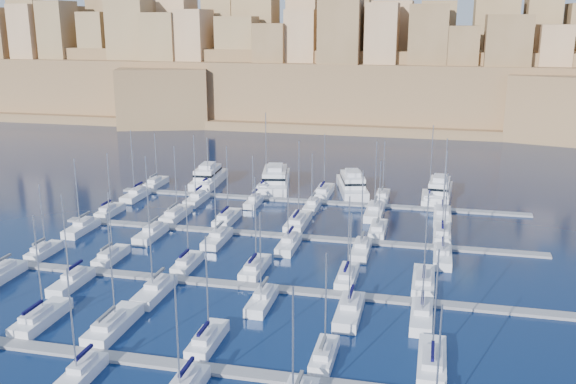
% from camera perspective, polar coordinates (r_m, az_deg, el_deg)
% --- Properties ---
extents(ground, '(600.00, 600.00, 0.00)m').
position_cam_1_polar(ground, '(100.94, -1.03, -5.86)').
color(ground, black).
rests_on(ground, ground).
extents(pontoon_near, '(84.00, 2.00, 0.40)m').
position_cam_1_polar(pontoon_near, '(71.54, -7.88, -15.22)').
color(pontoon_near, slate).
rests_on(pontoon_near, ground).
extents(pontoon_mid_near, '(84.00, 2.00, 0.40)m').
position_cam_1_polar(pontoon_mid_near, '(90.14, -2.90, -8.41)').
color(pontoon_mid_near, slate).
rests_on(pontoon_mid_near, ground).
extents(pontoon_mid_far, '(84.00, 2.00, 0.40)m').
position_cam_1_polar(pontoon_mid_far, '(110.01, 0.24, -3.95)').
color(pontoon_mid_far, slate).
rests_on(pontoon_mid_far, ground).
extents(pontoon_far, '(84.00, 2.00, 0.40)m').
position_cam_1_polar(pontoon_far, '(130.56, 2.38, -0.86)').
color(pontoon_far, slate).
rests_on(pontoon_far, ground).
extents(sailboat_1, '(2.89, 9.65, 13.99)m').
position_cam_1_polar(sailboat_1, '(85.60, -21.12, -10.41)').
color(sailboat_1, silver).
rests_on(sailboat_1, ground).
extents(sailboat_2, '(3.08, 10.28, 15.25)m').
position_cam_1_polar(sailboat_2, '(81.15, -15.29, -11.32)').
color(sailboat_2, silver).
rests_on(sailboat_2, ground).
extents(sailboat_3, '(2.52, 8.40, 13.36)m').
position_cam_1_polar(sailboat_3, '(75.72, -7.18, -12.91)').
color(sailboat_3, silver).
rests_on(sailboat_3, ground).
extents(sailboat_4, '(2.27, 7.58, 12.72)m').
position_cam_1_polar(sailboat_4, '(72.23, 3.23, -14.29)').
color(sailboat_4, silver).
rests_on(sailboat_4, ground).
extents(sailboat_5, '(2.98, 9.95, 13.66)m').
position_cam_1_polar(sailboat_5, '(72.50, 12.66, -14.53)').
color(sailboat_5, silver).
rests_on(sailboat_5, ground).
extents(sailboat_8, '(2.39, 7.98, 13.04)m').
position_cam_1_polar(sailboat_8, '(72.00, -18.01, -15.19)').
color(sailboat_8, silver).
rests_on(sailboat_8, ground).
extents(sailboat_12, '(2.28, 7.59, 11.82)m').
position_cam_1_polar(sailboat_12, '(108.71, -20.88, -4.94)').
color(sailboat_12, silver).
rests_on(sailboat_12, ground).
extents(sailboat_13, '(2.45, 8.16, 11.13)m').
position_cam_1_polar(sailboat_13, '(103.16, -15.46, -5.54)').
color(sailboat_13, silver).
rests_on(sailboat_13, ground).
extents(sailboat_14, '(2.41, 8.03, 12.98)m').
position_cam_1_polar(sailboat_14, '(97.92, -8.93, -6.28)').
color(sailboat_14, silver).
rests_on(sailboat_14, ground).
extents(sailboat_15, '(2.69, 8.97, 14.71)m').
position_cam_1_polar(sailboat_15, '(95.10, -2.94, -6.76)').
color(sailboat_15, silver).
rests_on(sailboat_15, ground).
extents(sailboat_16, '(2.60, 8.66, 12.75)m').
position_cam_1_polar(sailboat_16, '(92.38, 5.29, -7.50)').
color(sailboat_16, silver).
rests_on(sailboat_16, ground).
extents(sailboat_17, '(2.98, 9.94, 14.08)m').
position_cam_1_polar(sailboat_17, '(92.30, 11.95, -7.78)').
color(sailboat_17, silver).
rests_on(sailboat_17, ground).
extents(sailboat_19, '(2.61, 8.69, 13.78)m').
position_cam_1_polar(sailboat_19, '(95.27, -18.67, -7.54)').
color(sailboat_19, silver).
rests_on(sailboat_19, ground).
extents(sailboat_20, '(2.80, 9.34, 15.50)m').
position_cam_1_polar(sailboat_20, '(89.26, -11.74, -8.58)').
color(sailboat_20, silver).
rests_on(sailboat_20, ground).
extents(sailboat_21, '(2.54, 8.46, 13.12)m').
position_cam_1_polar(sailboat_21, '(84.84, -2.32, -9.57)').
color(sailboat_21, silver).
rests_on(sailboat_21, ground).
extents(sailboat_22, '(2.93, 9.76, 14.03)m').
position_cam_1_polar(sailboat_22, '(82.21, 5.48, -10.47)').
color(sailboat_22, silver).
rests_on(sailboat_22, ground).
extents(sailboat_23, '(2.63, 8.75, 12.94)m').
position_cam_1_polar(sailboat_23, '(82.16, 11.78, -10.77)').
color(sailboat_23, silver).
rests_on(sailboat_23, ground).
extents(sailboat_24, '(2.43, 8.09, 12.16)m').
position_cam_1_polar(sailboat_24, '(126.91, -15.56, -1.65)').
color(sailboat_24, silver).
rests_on(sailboat_24, ground).
extents(sailboat_25, '(2.88, 9.59, 13.95)m').
position_cam_1_polar(sailboat_25, '(121.92, -9.94, -1.98)').
color(sailboat_25, silver).
rests_on(sailboat_25, ground).
extents(sailboat_26, '(2.84, 9.46, 14.43)m').
position_cam_1_polar(sailboat_26, '(118.40, -5.43, -2.34)').
color(sailboat_26, silver).
rests_on(sailboat_26, ground).
extents(sailboat_27, '(3.21, 10.69, 15.74)m').
position_cam_1_polar(sailboat_27, '(115.60, 0.89, -2.69)').
color(sailboat_27, silver).
rests_on(sailboat_27, ground).
extents(sailboat_28, '(2.68, 8.94, 13.10)m').
position_cam_1_polar(sailboat_28, '(112.80, 8.01, -3.32)').
color(sailboat_28, silver).
rests_on(sailboat_28, ground).
extents(sailboat_29, '(2.86, 9.52, 15.35)m').
position_cam_1_polar(sailboat_29, '(112.76, 13.52, -3.60)').
color(sailboat_29, silver).
rests_on(sailboat_29, ground).
extents(sailboat_30, '(2.68, 8.94, 13.56)m').
position_cam_1_polar(sailboat_30, '(118.36, -17.86, -3.04)').
color(sailboat_30, silver).
rests_on(sailboat_30, ground).
extents(sailboat_31, '(2.76, 9.21, 14.63)m').
position_cam_1_polar(sailboat_31, '(112.18, -12.06, -3.61)').
color(sailboat_31, silver).
rests_on(sailboat_31, ground).
extents(sailboat_32, '(2.73, 9.10, 13.71)m').
position_cam_1_polar(sailboat_32, '(107.89, -6.30, -4.13)').
color(sailboat_32, silver).
rests_on(sailboat_32, ground).
extents(sailboat_33, '(2.67, 8.91, 13.11)m').
position_cam_1_polar(sailboat_33, '(104.73, 0.08, -4.64)').
color(sailboat_33, silver).
rests_on(sailboat_33, ground).
extents(sailboat_34, '(2.63, 8.78, 14.07)m').
position_cam_1_polar(sailboat_34, '(102.95, 6.52, -5.10)').
color(sailboat_34, silver).
rests_on(sailboat_34, ground).
extents(sailboat_35, '(2.76, 9.20, 14.34)m').
position_cam_1_polar(sailboat_35, '(102.26, 13.57, -5.58)').
color(sailboat_35, silver).
rests_on(sailboat_35, ground).
extents(sailboat_36, '(2.55, 8.50, 12.14)m').
position_cam_1_polar(sailboat_36, '(146.22, -11.65, 0.80)').
color(sailboat_36, silver).
rests_on(sailboat_36, ground).
extents(sailboat_37, '(2.28, 7.61, 11.76)m').
position_cam_1_polar(sailboat_37, '(141.20, -7.15, 0.48)').
color(sailboat_37, silver).
rests_on(sailboat_37, ground).
extents(sailboat_38, '(3.12, 10.39, 17.34)m').
position_cam_1_polar(sailboat_38, '(138.68, -2.01, 0.35)').
color(sailboat_38, silver).
rests_on(sailboat_38, ground).
extents(sailboat_39, '(3.06, 10.20, 13.37)m').
position_cam_1_polar(sailboat_39, '(135.95, 3.18, 0.02)').
color(sailboat_39, silver).
rests_on(sailboat_39, ground).
extents(sailboat_40, '(2.56, 8.54, 12.47)m').
position_cam_1_polar(sailboat_40, '(133.70, 8.39, -0.40)').
color(sailboat_40, silver).
rests_on(sailboat_40, ground).
extents(sailboat_41, '(2.96, 9.88, 15.98)m').
position_cam_1_polar(sailboat_41, '(133.96, 12.43, -0.55)').
color(sailboat_41, silver).
rests_on(sailboat_41, ground).
extents(sailboat_42, '(2.77, 9.23, 14.83)m').
position_cam_1_polar(sailboat_42, '(136.84, -13.37, -0.28)').
color(sailboat_42, silver).
rests_on(sailboat_42, ground).
extents(sailboat_43, '(2.63, 8.76, 14.26)m').
position_cam_1_polar(sailboat_43, '(131.75, -8.11, -0.61)').
color(sailboat_43, silver).
rests_on(sailboat_43, ground).
extents(sailboat_44, '(2.24, 7.46, 10.46)m').
position_cam_1_polar(sailboat_44, '(128.66, -3.06, -0.88)').
color(sailboat_44, silver).
rests_on(sailboat_44, ground).
extents(sailboat_45, '(2.39, 7.98, 11.64)m').
position_cam_1_polar(sailboat_45, '(125.73, 2.16, -1.25)').
color(sailboat_45, silver).
rests_on(sailboat_45, ground).
extents(sailboat_46, '(3.17, 10.57, 14.75)m').
position_cam_1_polar(sailboat_46, '(122.88, 7.71, -1.75)').
color(sailboat_46, silver).
rests_on(sailboat_46, ground).
extents(sailboat_47, '(3.13, 10.42, 15.81)m').
position_cam_1_polar(sailboat_47, '(122.54, 13.55, -2.09)').
color(sailboat_47, silver).
rests_on(sailboat_47, ground).
extents(motor_yacht_a, '(5.89, 16.31, 5.25)m').
position_cam_1_polar(motor_yacht_a, '(145.51, -7.08, 1.33)').
color(motor_yacht_a, silver).
rests_on(motor_yacht_a, ground).
extents(motor_yacht_b, '(9.40, 20.20, 5.25)m').
position_cam_1_polar(motor_yacht_b, '(142.69, -1.15, 1.17)').
color(motor_yacht_b, silver).
rests_on(motor_yacht_b, ground).
extents(motor_yacht_c, '(9.18, 17.66, 5.25)m').
position_cam_1_polar(motor_yacht_c, '(138.41, 5.73, 0.66)').
color(motor_yacht_c, silver).
rests_on(motor_yacht_c, ground).
extents(motor_yacht_d, '(5.61, 15.72, 5.25)m').
position_cam_1_polar(motor_yacht_d, '(136.73, 13.30, 0.14)').
color(motor_yacht_d, silver).
rests_on(motor_yacht_d, ground).
extents(fortified_city, '(460.00, 108.95, 59.52)m').
position_cam_1_polar(fortified_city, '(248.65, 7.75, 10.07)').
color(fortified_city, brown).
rests_on(fortified_city, ground).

